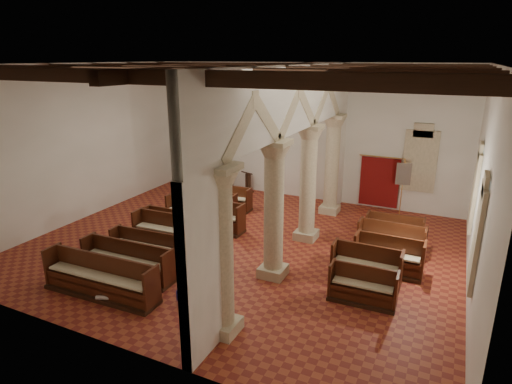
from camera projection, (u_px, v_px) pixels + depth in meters
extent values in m
plane|color=#963A20|center=(242.00, 245.00, 14.72)|extent=(14.00, 14.00, 0.00)
plane|color=#2F1F0F|center=(240.00, 64.00, 12.92)|extent=(14.00, 14.00, 0.00)
cube|color=white|center=(303.00, 132.00, 18.99)|extent=(14.00, 0.02, 6.00)
cube|color=white|center=(106.00, 222.00, 8.65)|extent=(14.00, 0.02, 6.00)
cube|color=white|center=(82.00, 143.00, 16.68)|extent=(0.02, 12.00, 6.00)
cube|color=white|center=(483.00, 188.00, 10.96)|extent=(0.02, 12.00, 6.00)
cube|color=beige|center=(223.00, 326.00, 10.07)|extent=(0.75, 0.75, 0.30)
cylinder|color=beige|center=(221.00, 257.00, 9.52)|extent=(0.56, 0.56, 3.30)
cube|color=beige|center=(273.00, 271.00, 12.65)|extent=(0.75, 0.75, 0.30)
cylinder|color=beige|center=(274.00, 214.00, 12.11)|extent=(0.56, 0.56, 3.30)
cube|color=beige|center=(306.00, 235.00, 15.24)|extent=(0.75, 0.75, 0.30)
cylinder|color=beige|center=(308.00, 186.00, 14.70)|extent=(0.56, 0.56, 3.30)
cube|color=beige|center=(330.00, 209.00, 17.82)|extent=(0.75, 0.75, 0.30)
cylinder|color=beige|center=(332.00, 167.00, 17.28)|extent=(0.56, 0.56, 3.30)
cube|color=white|center=(295.00, 99.00, 12.47)|extent=(0.25, 11.90, 1.93)
cube|color=#347654|center=(479.00, 237.00, 9.92)|extent=(0.03, 1.00, 2.20)
cube|color=#347654|center=(476.00, 191.00, 13.37)|extent=(0.03, 1.00, 2.20)
cube|color=#347654|center=(420.00, 161.00, 17.17)|extent=(1.00, 0.03, 2.20)
cube|color=black|center=(211.00, 170.00, 21.03)|extent=(2.00, 0.80, 1.80)
cube|color=black|center=(211.00, 150.00, 20.73)|extent=(2.10, 0.85, 0.20)
cube|color=#341B10|center=(248.00, 192.00, 20.47)|extent=(0.50, 0.50, 0.09)
cube|color=#341B10|center=(248.00, 183.00, 20.34)|extent=(0.24, 0.24, 0.94)
cube|color=#341B10|center=(247.00, 173.00, 20.12)|extent=(0.52, 0.47, 0.17)
cube|color=maroon|center=(379.00, 182.00, 18.05)|extent=(1.60, 0.06, 2.10)
cylinder|color=gold|center=(381.00, 157.00, 17.70)|extent=(1.80, 0.04, 0.04)
cone|color=black|center=(399.00, 217.00, 17.19)|extent=(0.37, 0.37, 0.12)
cylinder|color=gold|center=(402.00, 189.00, 16.84)|extent=(0.04, 0.04, 2.47)
cylinder|color=gold|center=(405.00, 161.00, 16.50)|extent=(0.19, 0.71, 0.03)
cube|color=navy|center=(403.00, 174.00, 16.63)|extent=(0.56, 0.15, 0.88)
cube|color=navy|center=(183.00, 295.00, 11.22)|extent=(0.30, 0.25, 0.29)
cube|color=navy|center=(208.00, 259.00, 13.17)|extent=(0.39, 0.36, 0.31)
cube|color=navy|center=(220.00, 247.00, 14.02)|extent=(0.37, 0.34, 0.30)
cylinder|color=silver|center=(117.00, 298.00, 11.21)|extent=(1.08, 0.54, 0.11)
cylinder|color=silver|center=(123.00, 269.00, 12.76)|extent=(0.92, 0.44, 0.09)
cube|color=black|center=(102.00, 294.00, 11.62)|extent=(3.47, 0.87, 0.11)
cube|color=#4A2710|center=(99.00, 285.00, 11.49)|extent=(3.31, 0.54, 0.49)
cube|color=#4A2710|center=(105.00, 272.00, 11.62)|extent=(3.30, 0.18, 1.02)
cube|color=#4A2710|center=(55.00, 262.00, 12.16)|extent=(0.10, 0.65, 1.02)
cube|color=#4A2710|center=(151.00, 288.00, 10.78)|extent=(0.10, 0.65, 1.02)
cube|color=#C6B892|center=(98.00, 276.00, 11.41)|extent=(3.18, 0.49, 0.05)
cube|color=black|center=(128.00, 275.00, 12.61)|extent=(2.96, 0.79, 0.10)
cube|color=#572112|center=(126.00, 267.00, 12.48)|extent=(2.81, 0.48, 0.46)
cube|color=#572112|center=(131.00, 256.00, 12.61)|extent=(2.80, 0.15, 0.97)
cube|color=#572112|center=(90.00, 249.00, 13.05)|extent=(0.09, 0.61, 0.97)
cube|color=#572112|center=(168.00, 268.00, 11.88)|extent=(0.09, 0.61, 0.97)
cube|color=#C6B892|center=(125.00, 259.00, 12.40)|extent=(2.69, 0.44, 0.05)
cube|color=black|center=(148.00, 260.00, 13.58)|extent=(2.53, 0.79, 0.09)
cube|color=#5A2813|center=(146.00, 253.00, 13.47)|extent=(2.36, 0.50, 0.42)
cube|color=#5A2813|center=(150.00, 244.00, 13.58)|extent=(2.34, 0.20, 0.89)
cube|color=#5A2813|center=(118.00, 239.00, 13.95)|extent=(0.10, 0.56, 0.89)
cube|color=#5A2813|center=(179.00, 253.00, 12.96)|extent=(0.10, 0.56, 0.89)
cube|color=#C6B892|center=(146.00, 246.00, 13.40)|extent=(2.27, 0.46, 0.05)
cube|color=black|center=(174.00, 245.00, 14.64)|extent=(3.01, 0.85, 0.11)
cube|color=#4F2C10|center=(173.00, 238.00, 14.51)|extent=(2.85, 0.52, 0.48)
cube|color=#4F2C10|center=(176.00, 228.00, 14.64)|extent=(2.84, 0.17, 1.01)
cube|color=#4F2C10|center=(139.00, 223.00, 15.09)|extent=(0.10, 0.64, 1.01)
cube|color=#4F2C10|center=(210.00, 237.00, 13.90)|extent=(0.10, 0.64, 1.01)
cube|color=#C6B892|center=(172.00, 230.00, 14.43)|extent=(2.74, 0.48, 0.05)
cube|color=black|center=(179.00, 235.00, 15.45)|extent=(2.87, 0.69, 0.09)
cube|color=#542A12|center=(178.00, 229.00, 15.34)|extent=(2.71, 0.42, 0.41)
cube|color=#542A12|center=(181.00, 222.00, 15.45)|extent=(2.71, 0.12, 0.86)
cube|color=#542A12|center=(148.00, 217.00, 15.89)|extent=(0.08, 0.54, 0.86)
cube|color=#542A12|center=(212.00, 229.00, 14.76)|extent=(0.08, 0.54, 0.86)
cube|color=#C6B892|center=(178.00, 223.00, 15.27)|extent=(2.60, 0.38, 0.05)
cube|color=black|center=(205.00, 226.00, 16.23)|extent=(3.18, 0.81, 0.11)
cube|color=#4A1F0F|center=(204.00, 220.00, 16.10)|extent=(3.03, 0.48, 0.48)
cube|color=#4A1F0F|center=(207.00, 211.00, 16.23)|extent=(3.02, 0.13, 1.02)
cube|color=#4A1F0F|center=(171.00, 206.00, 16.71)|extent=(0.09, 0.65, 1.02)
cube|color=#4A1F0F|center=(241.00, 219.00, 15.45)|extent=(0.09, 0.65, 1.02)
cube|color=#C6B892|center=(204.00, 213.00, 16.02)|extent=(2.91, 0.44, 0.05)
cube|color=black|center=(205.00, 216.00, 17.36)|extent=(2.74, 0.88, 0.10)
cube|color=#592313|center=(204.00, 209.00, 17.23)|extent=(2.57, 0.57, 0.46)
cube|color=#592313|center=(207.00, 202.00, 17.35)|extent=(2.55, 0.23, 0.97)
cube|color=#592313|center=(177.00, 199.00, 17.75)|extent=(0.11, 0.61, 0.97)
cube|color=#592313|center=(233.00, 208.00, 16.68)|extent=(0.11, 0.61, 0.97)
cube|color=#C6B892|center=(203.00, 204.00, 17.15)|extent=(2.46, 0.52, 0.05)
cube|color=black|center=(220.00, 207.00, 18.40)|extent=(2.81, 0.75, 0.10)
cube|color=#541D12|center=(220.00, 201.00, 18.28)|extent=(2.66, 0.46, 0.43)
cube|color=#541D12|center=(222.00, 194.00, 18.40)|extent=(2.65, 0.15, 0.91)
cube|color=#541D12|center=(193.00, 191.00, 18.82)|extent=(0.08, 0.58, 0.91)
cube|color=#541D12|center=(249.00, 200.00, 17.71)|extent=(0.08, 0.58, 0.91)
cube|color=#C6B892|center=(219.00, 196.00, 18.21)|extent=(2.55, 0.42, 0.05)
cube|color=black|center=(362.00, 300.00, 11.31)|extent=(1.77, 0.70, 0.09)
cube|color=#5A3313|center=(362.00, 293.00, 11.20)|extent=(1.61, 0.42, 0.42)
cube|color=#5A3313|center=(364.00, 281.00, 11.31)|extent=(1.61, 0.11, 0.89)
cube|color=#5A3313|center=(332.00, 277.00, 11.53)|extent=(0.08, 0.56, 0.89)
cube|color=#5A3313|center=(396.00, 291.00, 10.84)|extent=(0.08, 0.56, 0.89)
cube|color=#C6B892|center=(363.00, 285.00, 11.13)|extent=(1.55, 0.38, 0.05)
cube|color=black|center=(365.00, 280.00, 12.32)|extent=(1.96, 0.73, 0.10)
cube|color=#501A11|center=(365.00, 272.00, 12.19)|extent=(1.81, 0.42, 0.47)
cube|color=#501A11|center=(368.00, 260.00, 12.32)|extent=(1.81, 0.07, 0.99)
cube|color=#501A11|center=(334.00, 257.00, 12.56)|extent=(0.07, 0.62, 0.99)
cube|color=#501A11|center=(401.00, 270.00, 11.79)|extent=(0.07, 0.62, 0.99)
cube|color=#C6B892|center=(366.00, 264.00, 12.11)|extent=(1.74, 0.37, 0.05)
cube|color=black|center=(387.00, 270.00, 12.88)|extent=(2.01, 0.75, 0.11)
cube|color=#4B2310|center=(388.00, 262.00, 12.75)|extent=(1.86, 0.43, 0.48)
cube|color=#4B2310|center=(390.00, 251.00, 12.88)|extent=(1.86, 0.08, 1.01)
cube|color=#4B2310|center=(356.00, 247.00, 13.13)|extent=(0.08, 0.64, 1.01)
cube|color=#4B2310|center=(423.00, 260.00, 12.34)|extent=(0.08, 0.64, 1.01)
cube|color=#C6B892|center=(388.00, 254.00, 12.67)|extent=(1.79, 0.39, 0.05)
cube|color=black|center=(390.00, 253.00, 14.03)|extent=(2.14, 0.75, 0.10)
cube|color=#562712|center=(390.00, 246.00, 13.90)|extent=(1.98, 0.44, 0.46)
cube|color=#562712|center=(392.00, 236.00, 14.03)|extent=(1.98, 0.11, 0.97)
cube|color=#562712|center=(360.00, 233.00, 14.31)|extent=(0.08, 0.61, 0.97)
cube|color=#562712|center=(425.00, 244.00, 13.47)|extent=(0.08, 0.61, 0.97)
cube|color=#C6B892|center=(391.00, 239.00, 13.82)|extent=(1.90, 0.40, 0.05)
cube|color=black|center=(393.00, 242.00, 14.91)|extent=(1.95, 0.72, 0.10)
cube|color=#49290F|center=(394.00, 235.00, 14.79)|extent=(1.80, 0.42, 0.43)
cube|color=#49290F|center=(395.00, 226.00, 14.91)|extent=(1.79, 0.11, 0.91)
cube|color=#49290F|center=(367.00, 224.00, 15.16)|extent=(0.08, 0.58, 0.91)
cube|color=#49290F|center=(423.00, 233.00, 14.40)|extent=(0.08, 0.58, 0.91)
cube|color=#C6B892|center=(394.00, 229.00, 14.72)|extent=(1.72, 0.38, 0.05)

